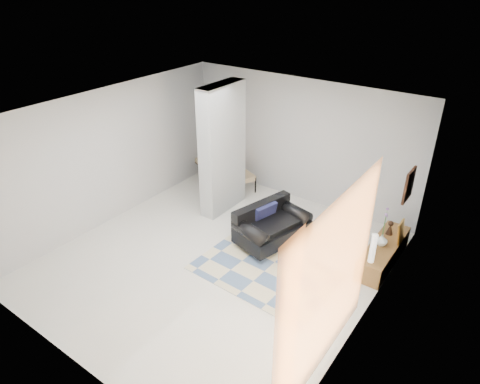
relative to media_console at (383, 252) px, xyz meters
The scene contains 17 objects.
floor 3.05m from the media_console, 145.96° to the right, with size 6.00×6.00×0.00m, color white.
ceiling 4.00m from the media_console, 145.96° to the right, with size 6.00×6.00×0.00m, color white.
wall_back 3.08m from the media_console, 152.76° to the left, with size 6.00×6.00×0.00m, color #B7B9BC.
wall_front 5.47m from the media_console, 118.19° to the right, with size 6.00×6.00×0.00m, color #B7B9BC.
wall_left 5.67m from the media_console, 162.10° to the right, with size 6.00×6.00×0.00m, color #B7B9BC.
wall_right 2.09m from the media_console, 82.32° to the right, with size 6.00×6.00×0.00m, color #B7B9BC.
partition_column 3.81m from the media_console, behind, with size 0.35×1.20×2.80m, color #A8ADAF.
hallway_door 4.86m from the media_console, 164.78° to the left, with size 0.85×0.06×2.04m, color white.
curtain 3.12m from the media_console, 87.00° to the right, with size 2.55×2.55×0.00m, color orange.
wall_art 1.46m from the media_console, ahead, with size 0.04×0.45×0.55m, color #351A0E.
media_console is the anchor object (origin of this frame).
loveseat 2.15m from the media_console, 162.80° to the right, with size 1.16×1.59×0.76m.
daybed 4.54m from the media_console, 168.17° to the left, with size 2.04×1.46×0.77m.
area_rug 2.22m from the media_console, 136.44° to the right, with size 2.43×1.62×0.01m, color beige.
cylinder_lamp 0.81m from the media_console, 91.77° to the right, with size 0.10×0.10×0.54m, color white.
bronze_figurine 0.49m from the media_console, 98.02° to the left, with size 0.14×0.14×0.27m, color #2F1E15, non-canonical shape.
vase 0.32m from the media_console, 120.04° to the right, with size 0.21×0.21×0.22m, color white.
Camera 1 is at (4.11, -5.02, 4.87)m, focal length 32.00 mm.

